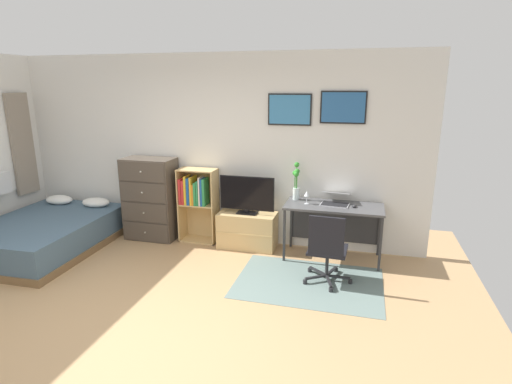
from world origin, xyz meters
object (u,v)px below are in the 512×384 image
Objects in this scene: tv_stand at (247,230)px; dresser at (151,199)px; bamboo_vase at (296,182)px; wine_glass at (307,194)px; computer_mouse at (354,206)px; bed at (46,234)px; laptop at (336,199)px; desk at (334,214)px; office_chair at (327,247)px; bookshelf at (196,198)px; television at (247,195)px.

dresser is at bearing -179.42° from tv_stand.
bamboo_vase reaches higher than wine_glass.
computer_mouse is (1.46, -0.10, 0.50)m from tv_stand.
bed is 4.91× the size of laptop.
desk is 0.31m from computer_mouse.
desk is 1.47× the size of office_chair.
laptop is at bearing -6.80° from bamboo_vase.
wine_glass is at bearing -164.27° from desk.
office_chair is at bearing -109.20° from computer_mouse.
bed is at bearing -168.46° from desk.
bookshelf is 2.19m from office_chair.
bamboo_vase is (1.47, 0.02, 0.32)m from bookshelf.
tv_stand is 1.94× the size of laptop.
office_chair is at bearing -34.86° from television.
bed is 4.29m from computer_mouse.
dresser reaches higher than computer_mouse.
bookshelf is at bearing -175.54° from laptop.
bookshelf reaches higher than desk.
bamboo_vase is (2.18, 0.08, 0.37)m from dresser.
bamboo_vase is (0.67, 0.07, 0.73)m from tv_stand.
dresser reaches higher than laptop.
bookshelf is at bearing 157.64° from office_chair.
desk is 2.46× the size of bamboo_vase.
bookshelf reaches higher than wine_glass.
dresser is at bearing 177.69° from wine_glass.
dresser is 2.21m from bamboo_vase.
tv_stand is 1.00m from bamboo_vase.
bamboo_vase reaches higher than laptop.
computer_mouse is (2.96, -0.08, 0.14)m from dresser.
computer_mouse is at bearing 7.91° from bed.
bed is at bearing -170.33° from computer_mouse.
bed is 3.71m from wine_glass.
computer_mouse is at bearing -2.99° from television.
laptop is at bearing 43.94° from desk.
television is 1.22m from laptop.
bookshelf is 1.27× the size of office_chair.
bamboo_vase is at bearing 2.23° from dresser.
desk is 0.66m from bamboo_vase.
office_chair is at bearing -90.58° from desk.
bamboo_vase is at bearing 0.90° from bookshelf.
bookshelf is at bearing 22.12° from bed.
office_chair is 4.78× the size of wine_glass.
desk is at bearing 15.73° from wine_glass.
wine_glass is (-0.36, -0.10, 0.27)m from desk.
office_chair is 1.67× the size of bamboo_vase.
bookshelf is 1.66m from wine_glass.
bamboo_vase reaches higher than television.
computer_mouse is at bearing -17.56° from laptop.
bed is 11.51× the size of wine_glass.
television reaches higher than desk.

